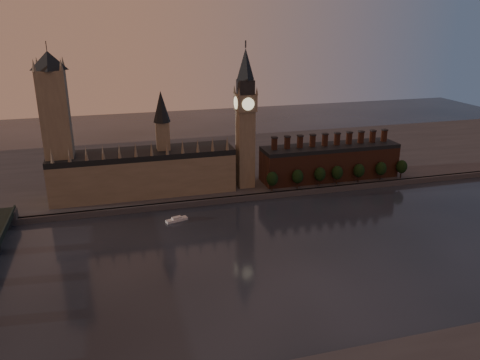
# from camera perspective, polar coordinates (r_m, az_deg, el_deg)

# --- Properties ---
(ground) EXTENTS (900.00, 900.00, 0.00)m
(ground) POSITION_cam_1_polar(r_m,az_deg,el_deg) (261.82, 5.32, -9.63)
(ground) COLOR black
(ground) RESTS_ON ground
(north_bank) EXTENTS (900.00, 182.00, 4.00)m
(north_bank) POSITION_cam_1_polar(r_m,az_deg,el_deg) (419.25, -3.30, 1.96)
(north_bank) COLOR #444549
(north_bank) RESTS_ON ground
(palace_of_westminster) EXTENTS (130.00, 30.30, 74.00)m
(palace_of_westminster) POSITION_cam_1_polar(r_m,az_deg,el_deg) (345.09, -11.55, 1.20)
(palace_of_westminster) COLOR gray
(palace_of_westminster) RESTS_ON north_bank
(victoria_tower) EXTENTS (24.00, 24.00, 108.00)m
(victoria_tower) POSITION_cam_1_polar(r_m,az_deg,el_deg) (337.03, -21.48, 6.43)
(victoria_tower) COLOR gray
(victoria_tower) RESTS_ON north_bank
(big_ben) EXTENTS (15.00, 15.00, 107.00)m
(big_ben) POSITION_cam_1_polar(r_m,az_deg,el_deg) (344.02, 0.65, 7.61)
(big_ben) COLOR gray
(big_ben) RESTS_ON north_bank
(chimney_block) EXTENTS (110.00, 25.00, 37.00)m
(chimney_block) POSITION_cam_1_polar(r_m,az_deg,el_deg) (378.68, 10.86, 2.25)
(chimney_block) COLOR #532D1F
(chimney_block) RESTS_ON north_bank
(embankment_tree_0) EXTENTS (8.60, 8.60, 14.88)m
(embankment_tree_0) POSITION_cam_1_polar(r_m,az_deg,el_deg) (345.36, 3.95, 0.14)
(embankment_tree_0) COLOR black
(embankment_tree_0) RESTS_ON north_bank
(embankment_tree_1) EXTENTS (8.60, 8.60, 14.88)m
(embankment_tree_1) POSITION_cam_1_polar(r_m,az_deg,el_deg) (352.17, 7.04, 0.42)
(embankment_tree_1) COLOR black
(embankment_tree_1) RESTS_ON north_bank
(embankment_tree_2) EXTENTS (8.60, 8.60, 14.88)m
(embankment_tree_2) POSITION_cam_1_polar(r_m,az_deg,el_deg) (359.94, 9.71, 0.70)
(embankment_tree_2) COLOR black
(embankment_tree_2) RESTS_ON north_bank
(embankment_tree_3) EXTENTS (8.60, 8.60, 14.88)m
(embankment_tree_3) POSITION_cam_1_polar(r_m,az_deg,el_deg) (366.09, 11.77, 0.89)
(embankment_tree_3) COLOR black
(embankment_tree_3) RESTS_ON north_bank
(embankment_tree_4) EXTENTS (8.60, 8.60, 14.88)m
(embankment_tree_4) POSITION_cam_1_polar(r_m,az_deg,el_deg) (374.79, 14.30, 1.12)
(embankment_tree_4) COLOR black
(embankment_tree_4) RESTS_ON north_bank
(embankment_tree_5) EXTENTS (8.60, 8.60, 14.88)m
(embankment_tree_5) POSITION_cam_1_polar(r_m,az_deg,el_deg) (384.43, 16.81, 1.34)
(embankment_tree_5) COLOR black
(embankment_tree_5) RESTS_ON north_bank
(embankment_tree_6) EXTENTS (8.60, 8.60, 14.88)m
(embankment_tree_6) POSITION_cam_1_polar(r_m,az_deg,el_deg) (394.44, 19.11, 1.54)
(embankment_tree_6) COLOR black
(embankment_tree_6) RESTS_ON north_bank
(river_boat) EXTENTS (15.11, 8.30, 2.91)m
(river_boat) POSITION_cam_1_polar(r_m,az_deg,el_deg) (309.33, -7.73, -4.78)
(river_boat) COLOR silver
(river_boat) RESTS_ON ground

